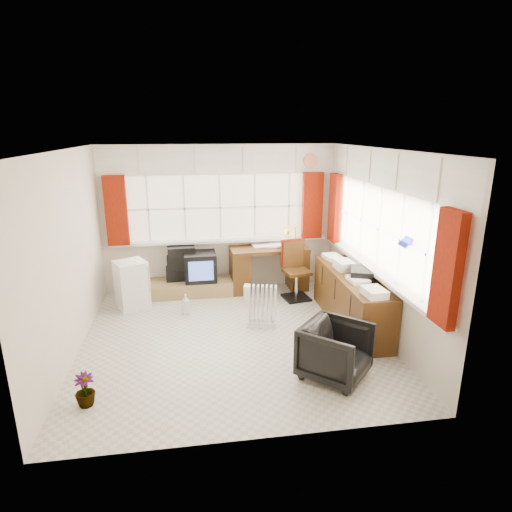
# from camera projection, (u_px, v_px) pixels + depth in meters

# --- Properties ---
(ground) EXTENTS (4.00, 4.00, 0.00)m
(ground) POSITION_uv_depth(u_px,v_px,m) (233.00, 338.00, 5.82)
(ground) COLOR beige
(ground) RESTS_ON ground
(room_walls) EXTENTS (4.00, 4.00, 4.00)m
(room_walls) POSITION_uv_depth(u_px,v_px,m) (232.00, 231.00, 5.40)
(room_walls) COLOR beige
(room_walls) RESTS_ON ground
(window_back) EXTENTS (3.70, 0.12, 3.60)m
(window_back) POSITION_uv_depth(u_px,v_px,m) (221.00, 237.00, 7.40)
(window_back) COLOR beige
(window_back) RESTS_ON room_walls
(window_right) EXTENTS (0.12, 3.70, 3.60)m
(window_right) POSITION_uv_depth(u_px,v_px,m) (374.00, 266.00, 5.84)
(window_right) COLOR beige
(window_right) RESTS_ON room_walls
(curtains) EXTENTS (3.83, 3.83, 1.15)m
(curtains) POSITION_uv_depth(u_px,v_px,m) (287.00, 218.00, 6.42)
(curtains) COLOR maroon
(curtains) RESTS_ON room_walls
(overhead_cabinets) EXTENTS (3.98, 3.98, 0.48)m
(overhead_cabinets) POSITION_uv_depth(u_px,v_px,m) (291.00, 164.00, 6.25)
(overhead_cabinets) COLOR white
(overhead_cabinets) RESTS_ON room_walls
(desk) EXTENTS (1.37, 0.71, 0.81)m
(desk) POSITION_uv_depth(u_px,v_px,m) (268.00, 265.00, 7.53)
(desk) COLOR #4B2A11
(desk) RESTS_ON ground
(desk_lamp) EXTENTS (0.15, 0.13, 0.38)m
(desk_lamp) POSITION_uv_depth(u_px,v_px,m) (296.00, 231.00, 7.42)
(desk_lamp) COLOR #E3B009
(desk_lamp) RESTS_ON desk
(task_chair) EXTENTS (0.47, 0.49, 0.98)m
(task_chair) POSITION_uv_depth(u_px,v_px,m) (294.00, 267.00, 7.13)
(task_chair) COLOR black
(task_chair) RESTS_ON ground
(office_chair) EXTENTS (0.99, 0.99, 0.65)m
(office_chair) POSITION_uv_depth(u_px,v_px,m) (335.00, 351.00, 4.84)
(office_chair) COLOR black
(office_chair) RESTS_ON ground
(radiator) EXTENTS (0.44, 0.26, 0.62)m
(radiator) POSITION_uv_depth(u_px,v_px,m) (262.00, 310.00, 6.11)
(radiator) COLOR white
(radiator) RESTS_ON ground
(credenza) EXTENTS (0.50, 2.00, 0.85)m
(credenza) POSITION_uv_depth(u_px,v_px,m) (351.00, 299.00, 6.15)
(credenza) COLOR #4B2A11
(credenza) RESTS_ON ground
(file_tray) EXTENTS (0.42, 0.48, 0.13)m
(file_tray) POSITION_uv_depth(u_px,v_px,m) (362.00, 273.00, 5.92)
(file_tray) COLOR black
(file_tray) RESTS_ON credenza
(tv_bench) EXTENTS (1.40, 0.50, 0.25)m
(tv_bench) POSITION_uv_depth(u_px,v_px,m) (191.00, 287.00, 7.34)
(tv_bench) COLOR olive
(tv_bench) RESTS_ON ground
(crt_tv) EXTENTS (0.54, 0.51, 0.48)m
(crt_tv) POSITION_uv_depth(u_px,v_px,m) (200.00, 267.00, 7.26)
(crt_tv) COLOR black
(crt_tv) RESTS_ON tv_bench
(hifi_stack) EXTENTS (0.57, 0.38, 0.58)m
(hifi_stack) POSITION_uv_depth(u_px,v_px,m) (182.00, 264.00, 7.33)
(hifi_stack) COLOR black
(hifi_stack) RESTS_ON tv_bench
(mini_fridge) EXTENTS (0.59, 0.59, 0.76)m
(mini_fridge) POSITION_uv_depth(u_px,v_px,m) (132.00, 284.00, 6.75)
(mini_fridge) COLOR white
(mini_fridge) RESTS_ON ground
(spray_bottle_a) EXTENTS (0.13, 0.13, 0.32)m
(spray_bottle_a) POSITION_uv_depth(u_px,v_px,m) (186.00, 304.00, 6.55)
(spray_bottle_a) COLOR silver
(spray_bottle_a) RESTS_ON ground
(spray_bottle_b) EXTENTS (0.11, 0.12, 0.21)m
(spray_bottle_b) POSITION_uv_depth(u_px,v_px,m) (203.00, 291.00, 7.22)
(spray_bottle_b) COLOR #8ACEBC
(spray_bottle_b) RESTS_ON ground
(flower_vase) EXTENTS (0.26, 0.26, 0.36)m
(flower_vase) POSITION_uv_depth(u_px,v_px,m) (85.00, 390.00, 4.36)
(flower_vase) COLOR black
(flower_vase) RESTS_ON ground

